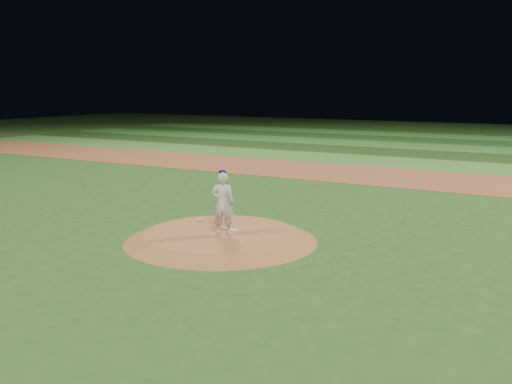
# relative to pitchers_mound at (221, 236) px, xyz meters

# --- Properties ---
(ground) EXTENTS (120.00, 120.00, 0.00)m
(ground) POSITION_rel_pitchers_mound_xyz_m (0.00, 0.00, -0.12)
(ground) COLOR #264D19
(ground) RESTS_ON ground
(infield_dirt_band) EXTENTS (70.00, 6.00, 0.02)m
(infield_dirt_band) POSITION_rel_pitchers_mound_xyz_m (0.00, 14.00, -0.12)
(infield_dirt_band) COLOR brown
(infield_dirt_band) RESTS_ON ground
(outfield_stripe_0) EXTENTS (70.00, 5.00, 0.02)m
(outfield_stripe_0) POSITION_rel_pitchers_mound_xyz_m (0.00, 19.50, -0.12)
(outfield_stripe_0) COLOR #3E732A
(outfield_stripe_0) RESTS_ON ground
(outfield_stripe_1) EXTENTS (70.00, 5.00, 0.02)m
(outfield_stripe_1) POSITION_rel_pitchers_mound_xyz_m (0.00, 24.50, -0.12)
(outfield_stripe_1) COLOR #1C3E14
(outfield_stripe_1) RESTS_ON ground
(outfield_stripe_2) EXTENTS (70.00, 5.00, 0.02)m
(outfield_stripe_2) POSITION_rel_pitchers_mound_xyz_m (0.00, 29.50, -0.12)
(outfield_stripe_2) COLOR #306F28
(outfield_stripe_2) RESTS_ON ground
(outfield_stripe_3) EXTENTS (70.00, 5.00, 0.02)m
(outfield_stripe_3) POSITION_rel_pitchers_mound_xyz_m (0.00, 34.50, -0.12)
(outfield_stripe_3) COLOR #1F4817
(outfield_stripe_3) RESTS_ON ground
(outfield_stripe_4) EXTENTS (70.00, 5.00, 0.02)m
(outfield_stripe_4) POSITION_rel_pitchers_mound_xyz_m (0.00, 39.50, -0.12)
(outfield_stripe_4) COLOR #367C2D
(outfield_stripe_4) RESTS_ON ground
(outfield_stripe_5) EXTENTS (70.00, 5.00, 0.02)m
(outfield_stripe_5) POSITION_rel_pitchers_mound_xyz_m (0.00, 44.50, -0.12)
(outfield_stripe_5) COLOR #214A18
(outfield_stripe_5) RESTS_ON ground
(pitchers_mound) EXTENTS (5.50, 5.50, 0.25)m
(pitchers_mound) POSITION_rel_pitchers_mound_xyz_m (0.00, 0.00, 0.00)
(pitchers_mound) COLOR #9F5E31
(pitchers_mound) RESTS_ON ground
(pitching_rubber) EXTENTS (0.67, 0.30, 0.03)m
(pitching_rubber) POSITION_rel_pitchers_mound_xyz_m (0.03, 0.37, 0.14)
(pitching_rubber) COLOR beige
(pitching_rubber) RESTS_ON pitchers_mound
(rosin_bag) EXTENTS (0.14, 0.14, 0.07)m
(rosin_bag) POSITION_rel_pitchers_mound_xyz_m (-1.33, 0.82, 0.16)
(rosin_bag) COLOR silver
(rosin_bag) RESTS_ON pitchers_mound
(pitcher_on_mound) EXTENTS (0.77, 0.65, 1.84)m
(pitcher_on_mound) POSITION_rel_pitchers_mound_xyz_m (0.19, -0.18, 1.03)
(pitcher_on_mound) COLOR silver
(pitcher_on_mound) RESTS_ON pitchers_mound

